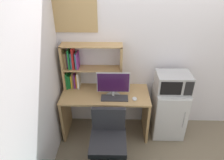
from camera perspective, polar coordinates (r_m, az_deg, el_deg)
wall_back at (r=3.25m, az=22.00°, el=7.50°), size 6.40×0.04×2.60m
wall_left at (r=1.86m, az=-27.78°, el=-10.92°), size 0.04×4.40×2.60m
desk at (r=3.15m, az=-1.82°, el=-7.21°), size 1.30×0.59×0.74m
hutch_bookshelf at (r=3.04m, az=-8.26°, el=3.87°), size 0.88×0.23×0.70m
monitor at (r=2.85m, az=0.35°, el=-1.25°), size 0.47×0.21×0.39m
keyboard at (r=2.90m, az=0.72°, el=-5.12°), size 0.38×0.15×0.02m
computer_mouse at (r=2.90m, az=6.39°, el=-5.28°), size 0.07×0.10×0.03m
mini_fridge at (r=3.34m, az=15.54°, el=-8.57°), size 0.48×0.50×0.80m
microwave at (r=3.05m, az=16.85°, el=-0.59°), size 0.49×0.36×0.27m
desk_chair at (r=2.78m, az=-1.06°, el=-17.61°), size 0.53×0.53×0.83m
wall_corkboard at (r=2.93m, az=-12.15°, el=17.98°), size 0.77×0.02×0.52m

